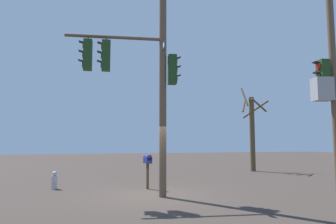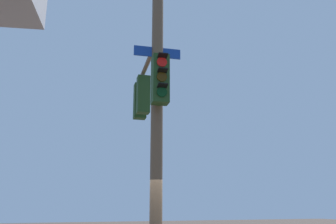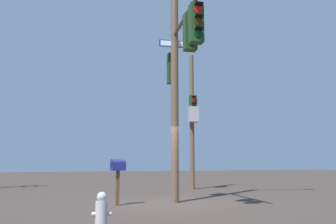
% 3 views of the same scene
% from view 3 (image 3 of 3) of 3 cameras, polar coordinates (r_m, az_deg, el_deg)
% --- Properties ---
extents(ground_plane, '(80.00, 80.00, 0.00)m').
position_cam_3_polar(ground_plane, '(11.29, -0.19, -15.00)').
color(ground_plane, '#3B312B').
extents(main_signal_pole_assembly, '(3.85, 4.20, 9.61)m').
position_cam_3_polar(main_signal_pole_assembly, '(11.70, 2.40, 10.78)').
color(main_signal_pole_assembly, brown).
rests_on(main_signal_pole_assembly, ground).
extents(secondary_pole_assembly, '(0.55, 0.82, 6.81)m').
position_cam_3_polar(secondary_pole_assembly, '(17.22, 4.10, -0.69)').
color(secondary_pole_assembly, brown).
rests_on(secondary_pole_assembly, ground).
extents(fire_hydrant, '(0.38, 0.24, 0.73)m').
position_cam_3_polar(fire_hydrant, '(7.12, -11.00, -15.98)').
color(fire_hydrant, '#B2B2B7').
rests_on(fire_hydrant, ground).
extents(mailbox, '(0.48, 0.32, 1.41)m').
position_cam_3_polar(mailbox, '(10.90, -8.31, -9.31)').
color(mailbox, '#4C3823').
rests_on(mailbox, ground).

